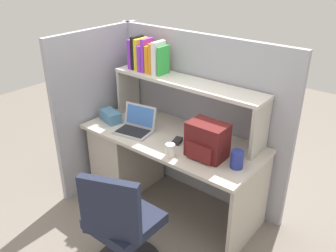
# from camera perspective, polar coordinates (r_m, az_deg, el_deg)

# --- Properties ---
(ground_plane) EXTENTS (8.00, 8.00, 0.00)m
(ground_plane) POSITION_cam_1_polar(r_m,az_deg,el_deg) (3.46, 0.53, -12.45)
(ground_plane) COLOR slate
(desk) EXTENTS (1.60, 0.70, 0.73)m
(desk) POSITION_cam_1_polar(r_m,az_deg,el_deg) (3.44, -4.55, -4.59)
(desk) COLOR beige
(desk) RESTS_ON ground_plane
(cubicle_partition_rear) EXTENTS (1.84, 0.05, 1.55)m
(cubicle_partition_rear) POSITION_cam_1_polar(r_m,az_deg,el_deg) (3.31, 4.67, 1.39)
(cubicle_partition_rear) COLOR #9E9EA8
(cubicle_partition_rear) RESTS_ON ground_plane
(cubicle_partition_left) EXTENTS (0.05, 1.06, 1.55)m
(cubicle_partition_left) POSITION_cam_1_polar(r_m,az_deg,el_deg) (3.55, -10.77, 2.71)
(cubicle_partition_left) COLOR #9E9EA8
(cubicle_partition_left) RESTS_ON ground_plane
(overhead_hutch) EXTENTS (1.44, 0.28, 0.45)m
(overhead_hutch) POSITION_cam_1_polar(r_m,az_deg,el_deg) (3.06, 2.95, 5.52)
(overhead_hutch) COLOR #BCB7AC
(overhead_hutch) RESTS_ON desk
(reference_books_on_shelf) EXTENTS (0.37, 0.17, 0.30)m
(reference_books_on_shelf) POSITION_cam_1_polar(r_m,az_deg,el_deg) (3.25, -3.35, 11.10)
(reference_books_on_shelf) COLOR purple
(reference_books_on_shelf) RESTS_ON overhead_hutch
(laptop) EXTENTS (0.35, 0.31, 0.22)m
(laptop) POSITION_cam_1_polar(r_m,az_deg,el_deg) (3.14, -5.15, 0.03)
(laptop) COLOR #B7BABF
(laptop) RESTS_ON desk
(backpack) EXTENTS (0.30, 0.22, 0.28)m
(backpack) POSITION_cam_1_polar(r_m,az_deg,el_deg) (2.72, 6.24, -2.36)
(backpack) COLOR #591919
(backpack) RESTS_ON desk
(computer_mouse) EXTENTS (0.09, 0.12, 0.03)m
(computer_mouse) POSITION_cam_1_polar(r_m,az_deg,el_deg) (2.96, 1.53, -2.39)
(computer_mouse) COLOR #262628
(computer_mouse) RESTS_ON desk
(paper_cup) EXTENTS (0.08, 0.08, 0.10)m
(paper_cup) POSITION_cam_1_polar(r_m,az_deg,el_deg) (2.75, 0.36, -3.87)
(paper_cup) COLOR white
(paper_cup) RESTS_ON desk
(tissue_box) EXTENTS (0.24, 0.17, 0.10)m
(tissue_box) POSITION_cam_1_polar(r_m,az_deg,el_deg) (3.36, -9.17, 1.58)
(tissue_box) COLOR teal
(tissue_box) RESTS_ON desk
(snack_canister) EXTENTS (0.10, 0.10, 0.14)m
(snack_canister) POSITION_cam_1_polar(r_m,az_deg,el_deg) (2.65, 10.98, -5.28)
(snack_canister) COLOR navy
(snack_canister) RESTS_ON desk
(office_chair) EXTENTS (0.53, 0.55, 0.93)m
(office_chair) POSITION_cam_1_polar(r_m,az_deg,el_deg) (2.62, -7.36, -16.51)
(office_chair) COLOR black
(office_chair) RESTS_ON ground_plane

